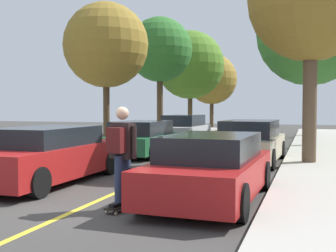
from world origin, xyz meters
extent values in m
plane|color=#3D3A38|center=(0.00, 0.00, 0.00)|extent=(80.00, 80.00, 0.00)
cube|color=gold|center=(0.00, 4.00, 0.00)|extent=(0.12, 39.20, 0.01)
cube|color=maroon|center=(-2.10, 1.83, 0.55)|extent=(1.85, 4.64, 0.73)
cube|color=black|center=(-2.10, 1.82, 1.13)|extent=(1.62, 2.66, 0.45)
cylinder|color=black|center=(-1.24, 0.21, 0.32)|extent=(0.22, 0.64, 0.64)
cylinder|color=black|center=(-1.25, 3.45, 0.32)|extent=(0.22, 0.64, 0.64)
cylinder|color=black|center=(-2.96, 3.44, 0.32)|extent=(0.22, 0.64, 0.64)
cube|color=#1E5B33|center=(-2.10, 7.99, 0.49)|extent=(1.87, 4.12, 0.61)
cube|color=black|center=(-2.10, 8.03, 1.05)|extent=(1.64, 2.70, 0.52)
cylinder|color=black|center=(-1.23, 6.65, 0.32)|extent=(0.22, 0.64, 0.64)
cylinder|color=black|center=(-2.95, 6.63, 0.32)|extent=(0.22, 0.64, 0.64)
cylinder|color=black|center=(-1.25, 9.35, 0.32)|extent=(0.22, 0.64, 0.64)
cylinder|color=black|center=(-2.97, 9.34, 0.32)|extent=(0.22, 0.64, 0.64)
cube|color=#B7B7BC|center=(-2.10, 13.62, 0.54)|extent=(1.90, 4.22, 0.72)
cube|color=black|center=(-2.10, 13.72, 1.17)|extent=(1.64, 2.51, 0.54)
cylinder|color=black|center=(-1.30, 12.21, 0.32)|extent=(0.24, 0.65, 0.64)
cylinder|color=black|center=(-2.98, 12.26, 0.32)|extent=(0.24, 0.65, 0.64)
cylinder|color=black|center=(-1.23, 14.99, 0.32)|extent=(0.24, 0.65, 0.64)
cylinder|color=black|center=(-2.90, 15.03, 0.32)|extent=(0.24, 0.65, 0.64)
cube|color=maroon|center=(2.10, 1.12, 0.50)|extent=(1.93, 4.34, 0.64)
cube|color=black|center=(2.10, 1.15, 1.06)|extent=(1.66, 2.54, 0.48)
cylinder|color=black|center=(1.30, 2.59, 0.32)|extent=(0.24, 0.65, 0.64)
cylinder|color=black|center=(2.99, 2.54, 0.32)|extent=(0.24, 0.65, 0.64)
cylinder|color=black|center=(1.22, -0.30, 0.32)|extent=(0.24, 0.65, 0.64)
cylinder|color=black|center=(2.90, -0.35, 0.32)|extent=(0.24, 0.65, 0.64)
cube|color=#BCAD89|center=(2.10, 7.15, 0.52)|extent=(1.93, 4.55, 0.68)
cube|color=black|center=(2.10, 7.05, 1.13)|extent=(1.66, 2.74, 0.55)
cylinder|color=black|center=(1.32, 8.73, 0.32)|extent=(0.24, 0.65, 0.64)
cylinder|color=black|center=(2.99, 8.67, 0.32)|extent=(0.24, 0.65, 0.64)
cylinder|color=black|center=(1.22, 5.64, 0.32)|extent=(0.24, 0.65, 0.64)
cylinder|color=black|center=(2.88, 5.58, 0.32)|extent=(0.24, 0.65, 0.64)
cylinder|color=#4C3823|center=(-3.93, 8.70, 1.70)|extent=(0.26, 0.26, 3.11)
sphere|color=olive|center=(-3.93, 8.70, 4.35)|extent=(3.44, 3.44, 3.44)
cylinder|color=#4C3823|center=(-3.93, 15.26, 2.13)|extent=(0.34, 0.34, 3.99)
sphere|color=#2D6B28|center=(-3.93, 15.26, 5.00)|extent=(3.55, 3.55, 3.55)
cylinder|color=#4C3823|center=(-3.93, 21.57, 1.89)|extent=(0.32, 0.32, 3.50)
sphere|color=#4C7A23|center=(-3.93, 21.57, 4.75)|extent=(4.69, 4.69, 4.69)
cylinder|color=#4C3823|center=(-3.93, 28.45, 1.59)|extent=(0.32, 0.32, 2.89)
sphere|color=olive|center=(-3.93, 28.45, 4.20)|extent=(4.24, 4.24, 4.24)
cylinder|color=brown|center=(3.93, 6.84, 2.02)|extent=(0.43, 0.43, 3.75)
cylinder|color=#3D2D1E|center=(3.93, 13.11, 1.86)|extent=(0.31, 0.31, 3.45)
sphere|color=#3D7F33|center=(3.93, 13.11, 5.20)|extent=(4.79, 4.79, 4.79)
cylinder|color=#3D2D1E|center=(3.93, 20.35, 2.21)|extent=(0.40, 0.40, 4.14)
sphere|color=#2D6B28|center=(3.93, 20.35, 5.53)|extent=(4.65, 4.65, 4.65)
cube|color=black|center=(0.79, -0.16, 0.09)|extent=(0.38, 0.87, 0.02)
cylinder|color=beige|center=(0.76, 0.19, 0.03)|extent=(0.04, 0.06, 0.06)
cylinder|color=beige|center=(0.94, 0.16, 0.03)|extent=(0.04, 0.06, 0.06)
cylinder|color=beige|center=(0.63, -0.47, 0.03)|extent=(0.04, 0.06, 0.06)
cylinder|color=beige|center=(0.81, -0.51, 0.03)|extent=(0.04, 0.06, 0.06)
cube|color=#99999E|center=(0.85, 0.18, 0.07)|extent=(0.11, 0.06, 0.02)
cube|color=#99999E|center=(0.72, -0.49, 0.07)|extent=(0.11, 0.06, 0.02)
cube|color=black|center=(0.83, 0.06, 0.13)|extent=(0.15, 0.27, 0.06)
cube|color=black|center=(0.74, -0.37, 0.13)|extent=(0.15, 0.27, 0.06)
cylinder|color=#283351|center=(0.81, -0.04, 0.58)|extent=(0.18, 0.18, 0.82)
cylinder|color=#283351|center=(0.76, -0.28, 0.58)|extent=(0.18, 0.18, 0.82)
cube|color=black|center=(0.79, -0.16, 1.25)|extent=(0.43, 0.29, 0.64)
sphere|color=tan|center=(0.79, -0.16, 1.73)|extent=(0.23, 0.23, 0.23)
cylinder|color=black|center=(0.55, -0.11, 1.23)|extent=(0.11, 0.11, 0.58)
cylinder|color=black|center=(1.03, -0.21, 1.23)|extent=(0.11, 0.11, 0.58)
cube|color=#4C1414|center=(0.75, -0.36, 1.27)|extent=(0.33, 0.23, 0.44)
camera|label=1|loc=(3.93, -7.12, 1.84)|focal=45.95mm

